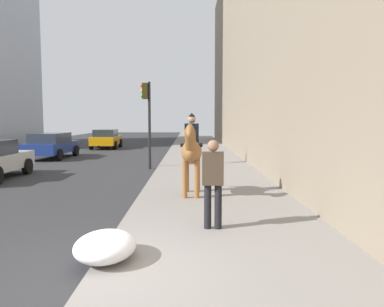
{
  "coord_description": "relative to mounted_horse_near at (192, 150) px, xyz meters",
  "views": [
    {
      "loc": [
        -5.1,
        -1.41,
        2.21
      ],
      "look_at": [
        4.0,
        -1.46,
        1.4
      ],
      "focal_mm": 36.24,
      "sensor_mm": 36.0,
      "label": 1
    }
  ],
  "objects": [
    {
      "name": "sidewalk_slab",
      "position": [
        -5.41,
        -0.63,
        -1.3
      ],
      "size": [
        120.0,
        4.18,
        0.12
      ],
      "primitive_type": "cube",
      "color": "gray",
      "rests_on": "ground"
    },
    {
      "name": "car_mid_lane",
      "position": [
        18.76,
        6.35,
        -0.61
      ],
      "size": [
        4.31,
        2.03,
        1.44
      ],
      "rotation": [
        0.0,
        0.0,
        0.03
      ],
      "color": "orange",
      "rests_on": "ground"
    },
    {
      "name": "snow_pile_near",
      "position": [
        -4.89,
        1.31,
        -1.04
      ],
      "size": [
        1.19,
        0.91,
        0.41
      ],
      "primitive_type": "ellipsoid",
      "color": "white",
      "rests_on": "sidewalk_slab"
    },
    {
      "name": "car_far_lane",
      "position": [
        11.31,
        7.84,
        -0.6
      ],
      "size": [
        4.34,
        2.12,
        1.44
      ],
      "rotation": [
        0.0,
        0.0,
        -0.03
      ],
      "color": "navy",
      "rests_on": "ground"
    },
    {
      "name": "pedestrian_greeting",
      "position": [
        -3.25,
        -0.39,
        -0.27
      ],
      "size": [
        0.3,
        0.42,
        1.7
      ],
      "rotation": [
        0.0,
        0.0,
        -0.1
      ],
      "color": "black",
      "rests_on": "sidewalk_slab"
    },
    {
      "name": "traffic_light_near_curb",
      "position": [
        6.61,
        1.91,
        1.21
      ],
      "size": [
        0.2,
        0.44,
        3.84
      ],
      "color": "black",
      "rests_on": "ground"
    },
    {
      "name": "mounted_horse_near",
      "position": [
        0.0,
        0.0,
        0.0
      ],
      "size": [
        2.15,
        0.64,
        2.26
      ],
      "rotation": [
        0.0,
        0.0,
        3.09
      ],
      "color": "brown",
      "rests_on": "sidewalk_slab"
    }
  ]
}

